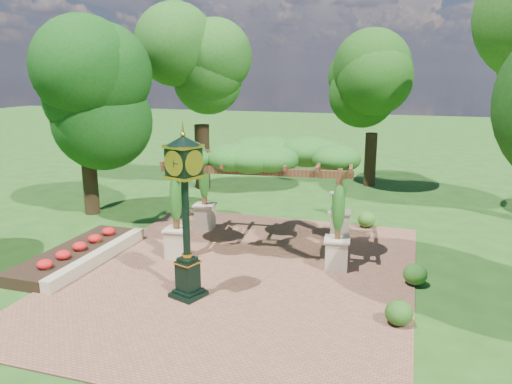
% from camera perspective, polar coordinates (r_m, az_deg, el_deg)
% --- Properties ---
extents(ground, '(120.00, 120.00, 0.00)m').
position_cam_1_polar(ground, '(14.33, -3.08, -10.86)').
color(ground, '#1E4714').
rests_on(ground, ground).
extents(brick_plaza, '(10.00, 12.00, 0.04)m').
position_cam_1_polar(brick_plaza, '(15.19, -1.74, -9.31)').
color(brick_plaza, brown).
rests_on(brick_plaza, ground).
extents(border_wall, '(0.35, 5.00, 0.40)m').
position_cam_1_polar(border_wall, '(16.72, -17.50, -7.09)').
color(border_wall, '#C6B793').
rests_on(border_wall, ground).
extents(flower_bed, '(1.50, 5.00, 0.36)m').
position_cam_1_polar(flower_bed, '(17.24, -19.97, -6.73)').
color(flower_bed, red).
rests_on(flower_bed, ground).
extents(pedestal_clock, '(1.11, 1.11, 4.43)m').
position_cam_1_polar(pedestal_clock, '(12.96, -8.10, -1.19)').
color(pedestal_clock, black).
rests_on(pedestal_clock, brick_plaza).
extents(pergola, '(6.31, 4.36, 3.74)m').
position_cam_1_polar(pergola, '(16.58, 0.87, 3.67)').
color(pergola, beige).
rests_on(pergola, brick_plaza).
extents(sundial, '(0.54, 0.54, 0.97)m').
position_cam_1_polar(sundial, '(21.40, 9.00, -1.45)').
color(sundial, gray).
rests_on(sundial, ground).
extents(shrub_front, '(0.81, 0.81, 0.60)m').
position_cam_1_polar(shrub_front, '(12.69, 16.01, -13.13)').
color(shrub_front, '#234E16').
rests_on(shrub_front, brick_plaza).
extents(shrub_mid, '(0.76, 0.76, 0.61)m').
position_cam_1_polar(shrub_mid, '(15.01, 17.73, -8.94)').
color(shrub_mid, '#265919').
rests_on(shrub_mid, brick_plaza).
extents(shrub_back, '(0.87, 0.87, 0.61)m').
position_cam_1_polar(shrub_back, '(19.80, 12.52, -3.10)').
color(shrub_back, '#2F611C').
rests_on(shrub_back, brick_plaza).
extents(tree_west_near, '(3.65, 3.65, 7.28)m').
position_cam_1_polar(tree_west_near, '(21.76, -19.13, 10.40)').
color(tree_west_near, '#332314').
rests_on(tree_west_near, ground).
extents(tree_west_far, '(4.19, 4.19, 8.50)m').
position_cam_1_polar(tree_west_far, '(25.51, -6.38, 13.29)').
color(tree_west_far, black).
rests_on(tree_west_far, ground).
extents(tree_north, '(3.79, 3.79, 7.21)m').
position_cam_1_polar(tree_north, '(26.65, 13.34, 11.16)').
color(tree_north, '#332214').
rests_on(tree_north, ground).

